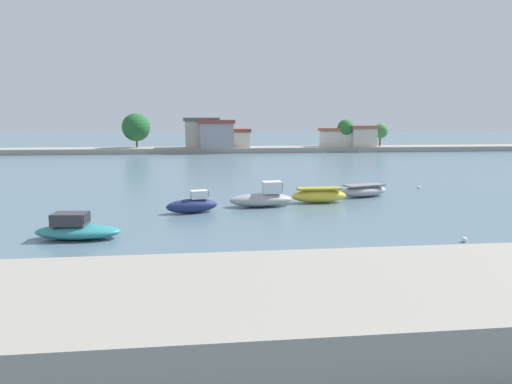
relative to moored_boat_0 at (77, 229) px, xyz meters
The scene contains 10 objects.
ground_plane 15.78m from the moored_boat_0, 23.98° to the right, with size 400.00×400.00×0.00m, color slate.
seawall_embankment 19.22m from the moored_boat_0, 41.42° to the right, with size 74.84×6.91×1.78m, color gray.
moored_boat_0 is the anchor object (origin of this frame).
moored_boat_1 9.00m from the moored_boat_0, 45.07° to the left, with size 3.91×2.03×1.62m.
moored_boat_2 14.27m from the moored_boat_0, 34.85° to the left, with size 5.05×2.06×1.95m.
moored_boat_3 18.90m from the moored_boat_0, 29.24° to the left, with size 4.52×1.36×1.24m.
moored_boat_4 24.07m from the moored_boat_0, 28.61° to the left, with size 4.76×2.71×1.08m.
mooring_buoy_0 31.97m from the moored_boat_0, 28.65° to the left, with size 0.28×0.28×0.28m, color white.
mooring_buoy_1 21.81m from the moored_boat_0, ahead, with size 0.29×0.29×0.29m, color white.
distant_shoreline 66.43m from the moored_boat_0, 77.33° to the left, with size 132.64×7.36×7.84m.
Camera 1 is at (-6.96, -19.04, 6.78)m, focal length 31.02 mm.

